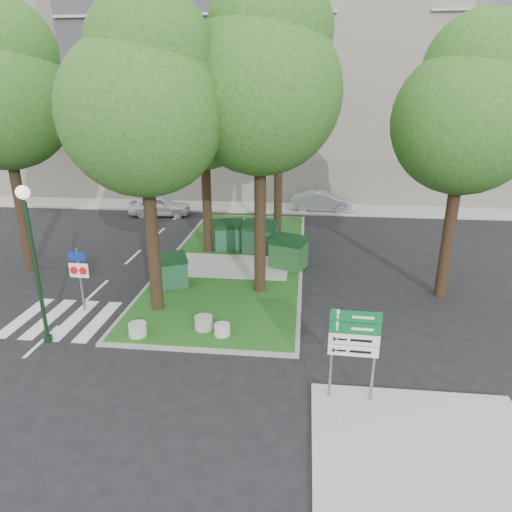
# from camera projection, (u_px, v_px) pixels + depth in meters

# --- Properties ---
(ground) EXTENTS (120.00, 120.00, 0.00)m
(ground) POSITION_uv_depth(u_px,v_px,m) (180.00, 349.00, 14.02)
(ground) COLOR black
(ground) RESTS_ON ground
(median_island) EXTENTS (6.00, 16.00, 0.12)m
(median_island) POSITION_uv_depth(u_px,v_px,m) (236.00, 260.00, 21.44)
(median_island) COLOR #184F16
(median_island) RESTS_ON ground
(median_kerb) EXTENTS (6.30, 16.30, 0.10)m
(median_kerb) POSITION_uv_depth(u_px,v_px,m) (236.00, 260.00, 21.44)
(median_kerb) COLOR gray
(median_kerb) RESTS_ON ground
(sidewalk_corner) EXTENTS (5.00, 4.00, 0.12)m
(sidewalk_corner) POSITION_uv_depth(u_px,v_px,m) (426.00, 447.00, 10.05)
(sidewalk_corner) COLOR #999993
(sidewalk_corner) RESTS_ON ground
(building_sidewalk) EXTENTS (42.00, 3.00, 0.12)m
(building_sidewalk) POSITION_uv_depth(u_px,v_px,m) (252.00, 207.00, 31.32)
(building_sidewalk) COLOR #999993
(building_sidewalk) RESTS_ON ground
(zebra_crossing) EXTENTS (5.00, 3.00, 0.01)m
(zebra_crossing) POSITION_uv_depth(u_px,v_px,m) (86.00, 320.00, 15.80)
(zebra_crossing) COLOR silver
(zebra_crossing) RESTS_ON ground
(apartment_building) EXTENTS (41.00, 12.00, 16.00)m
(apartment_building) POSITION_uv_depth(u_px,v_px,m) (263.00, 86.00, 35.69)
(apartment_building) COLOR beige
(apartment_building) RESTS_ON ground
(tree_median_near_left) EXTENTS (5.20, 5.20, 10.53)m
(tree_median_near_left) POSITION_uv_depth(u_px,v_px,m) (145.00, 97.00, 14.11)
(tree_median_near_left) COLOR black
(tree_median_near_left) RESTS_ON ground
(tree_median_near_right) EXTENTS (5.60, 5.60, 11.46)m
(tree_median_near_right) POSITION_uv_depth(u_px,v_px,m) (263.00, 76.00, 15.40)
(tree_median_near_right) COLOR black
(tree_median_near_right) RESTS_ON ground
(tree_median_mid) EXTENTS (4.80, 4.80, 9.99)m
(tree_median_mid) POSITION_uv_depth(u_px,v_px,m) (206.00, 104.00, 20.26)
(tree_median_mid) COLOR black
(tree_median_mid) RESTS_ON ground
(tree_median_far) EXTENTS (5.80, 5.80, 11.93)m
(tree_median_far) POSITION_uv_depth(u_px,v_px,m) (282.00, 74.00, 22.29)
(tree_median_far) COLOR black
(tree_median_far) RESTS_ON ground
(tree_street_left) EXTENTS (5.40, 5.40, 11.00)m
(tree_street_left) POSITION_uv_depth(u_px,v_px,m) (2.00, 87.00, 17.99)
(tree_street_left) COLOR black
(tree_street_left) RESTS_ON ground
(tree_street_right) EXTENTS (5.00, 5.00, 10.06)m
(tree_street_right) POSITION_uv_depth(u_px,v_px,m) (469.00, 107.00, 15.48)
(tree_street_right) COLOR black
(tree_street_right) RESTS_ON ground
(dumpster_a) EXTENTS (1.70, 1.48, 1.32)m
(dumpster_a) POSITION_uv_depth(u_px,v_px,m) (169.00, 271.00, 18.17)
(dumpster_a) COLOR #113E24
(dumpster_a) RESTS_ON median_island
(dumpster_b) EXTENTS (1.78, 1.47, 1.42)m
(dumpster_b) POSITION_uv_depth(u_px,v_px,m) (229.00, 235.00, 22.62)
(dumpster_b) COLOR #134327
(dumpster_b) RESTS_ON median_island
(dumpster_c) EXTENTS (1.77, 1.34, 1.53)m
(dumpster_c) POSITION_uv_depth(u_px,v_px,m) (260.00, 237.00, 22.09)
(dumpster_c) COLOR black
(dumpster_c) RESTS_ON median_island
(dumpster_d) EXTENTS (1.81, 1.57, 1.42)m
(dumpster_d) POSITION_uv_depth(u_px,v_px,m) (288.00, 252.00, 20.15)
(dumpster_d) COLOR #144218
(dumpster_d) RESTS_ON median_island
(bollard_left) EXTENTS (0.57, 0.57, 0.41)m
(bollard_left) POSITION_uv_depth(u_px,v_px,m) (138.00, 329.00, 14.53)
(bollard_left) COLOR #A8A8A3
(bollard_left) RESTS_ON median_island
(bollard_right) EXTENTS (0.60, 0.60, 0.43)m
(bollard_right) POSITION_uv_depth(u_px,v_px,m) (204.00, 323.00, 14.94)
(bollard_right) COLOR gray
(bollard_right) RESTS_ON median_island
(bollard_mid) EXTENTS (0.51, 0.51, 0.37)m
(bollard_mid) POSITION_uv_depth(u_px,v_px,m) (222.00, 330.00, 14.56)
(bollard_mid) COLOR #ABACA6
(bollard_mid) RESTS_ON median_island
(litter_bin) EXTENTS (0.40, 0.40, 0.70)m
(litter_bin) POSITION_uv_depth(u_px,v_px,m) (268.00, 239.00, 23.07)
(litter_bin) COLOR orange
(litter_bin) RESTS_ON median_island
(street_lamp) EXTENTS (0.40, 0.40, 4.98)m
(street_lamp) POSITION_uv_depth(u_px,v_px,m) (32.00, 248.00, 13.44)
(street_lamp) COLOR black
(street_lamp) RESTS_ON ground
(traffic_sign_pole) EXTENTS (0.71, 0.08, 2.37)m
(traffic_sign_pole) POSITION_uv_depth(u_px,v_px,m) (79.00, 271.00, 16.03)
(traffic_sign_pole) COLOR slate
(traffic_sign_pole) RESTS_ON ground
(directional_sign) EXTENTS (1.22, 0.12, 2.45)m
(directional_sign) POSITION_uv_depth(u_px,v_px,m) (354.00, 341.00, 11.05)
(directional_sign) COLOR slate
(directional_sign) RESTS_ON sidewalk_corner
(car_white) EXTENTS (3.99, 1.97, 1.31)m
(car_white) POSITION_uv_depth(u_px,v_px,m) (160.00, 206.00, 29.23)
(car_white) COLOR silver
(car_white) RESTS_ON ground
(car_silver) EXTENTS (4.25, 1.77, 1.37)m
(car_silver) POSITION_uv_depth(u_px,v_px,m) (323.00, 201.00, 30.26)
(car_silver) COLOR #A4A6AB
(car_silver) RESTS_ON ground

